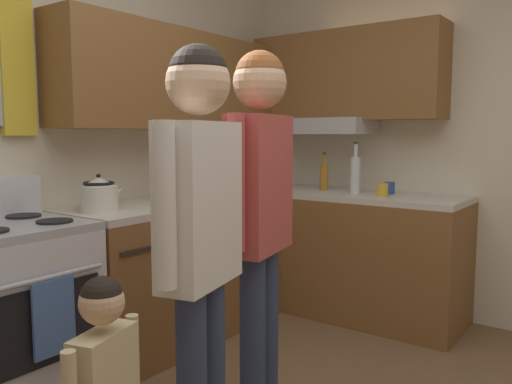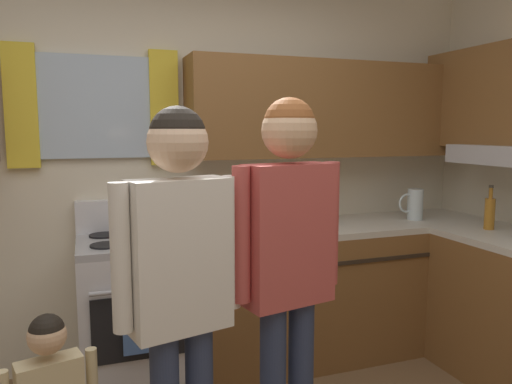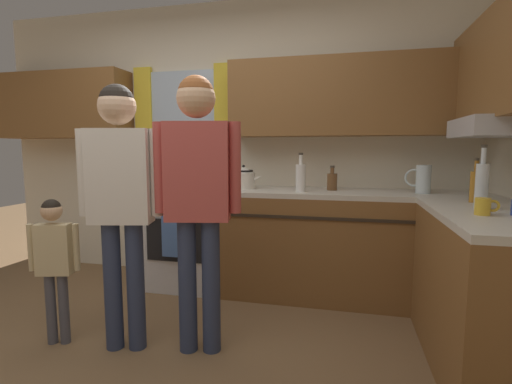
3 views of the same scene
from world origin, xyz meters
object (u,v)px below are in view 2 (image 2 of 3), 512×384
Objects in this scene: bottle_squat_brown at (323,213)px; stovetop_kettle at (218,218)px; stove_oven at (135,309)px; adult_holding_child at (180,272)px; adult_in_plaid at (288,249)px; water_pitcher at (414,204)px; bottle_oil_amber at (490,213)px; bottle_milk_white at (303,213)px.

stovetop_kettle reaches higher than bottle_squat_brown.
stovetop_kettle is (0.52, -0.02, 0.53)m from stove_oven.
adult_holding_child is 0.97× the size of adult_in_plaid.
bottle_squat_brown is at bearing 56.48° from adult_in_plaid.
adult_in_plaid reaches higher than water_pitcher.
adult_in_plaid is at bearing -160.21° from bottle_oil_amber.
bottle_milk_white is 0.19× the size of adult_holding_child.
bottle_milk_white is 1.40m from adult_holding_child.
stovetop_kettle reaches higher than stove_oven.
adult_holding_child reaches higher than stovetop_kettle.
stove_oven is at bearing 178.96° from water_pitcher.
stove_oven is 0.74m from stovetop_kettle.
bottle_oil_amber is at bearing -15.77° from stovetop_kettle.
bottle_milk_white is 1.21m from bottle_oil_amber.
bottle_oil_amber is (2.19, -0.49, 0.54)m from stove_oven.
bottle_milk_white is 1.06m from adult_in_plaid.
bottle_oil_amber reaches higher than stove_oven.
adult_holding_child is at bearing -170.43° from adult_in_plaid.
water_pitcher is (1.96, -0.04, 0.54)m from stove_oven.
stovetop_kettle is at bearing 179.20° from water_pitcher.
stove_oven is 3.85× the size of bottle_oil_amber.
stovetop_kettle is at bearing 164.23° from bottle_oil_amber.
bottle_squat_brown is 1.35m from adult_in_plaid.
adult_holding_child reaches higher than bottle_milk_white.
water_pitcher is at bearing 30.80° from adult_holding_child.
bottle_oil_amber reaches higher than bottle_squat_brown.
bottle_oil_amber is at bearing -62.61° from water_pitcher.
bottle_squat_brown is at bearing 174.15° from water_pitcher.
stovetop_kettle is 0.17× the size of adult_holding_child.
bottle_oil_amber is (1.17, -0.33, -0.01)m from bottle_milk_white.
stove_oven is 2.31m from bottle_oil_amber.
adult_in_plaid is at bearing -89.62° from stovetop_kettle.
adult_holding_child is at bearing -162.35° from bottle_oil_amber.
stove_oven is 0.68× the size of adult_holding_child.
bottle_squat_brown is 0.69m from water_pitcher.
stovetop_kettle is at bearing -176.15° from bottle_squat_brown.
water_pitcher reaches higher than bottle_squat_brown.
adult_holding_child is (-2.13, -0.68, 0.01)m from bottle_oil_amber.
bottle_squat_brown is 1.71m from adult_holding_child.
adult_in_plaid is (-0.74, -1.12, 0.07)m from bottle_squat_brown.
adult_holding_child is 0.47m from adult_in_plaid.
water_pitcher is 0.13× the size of adult_in_plaid.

